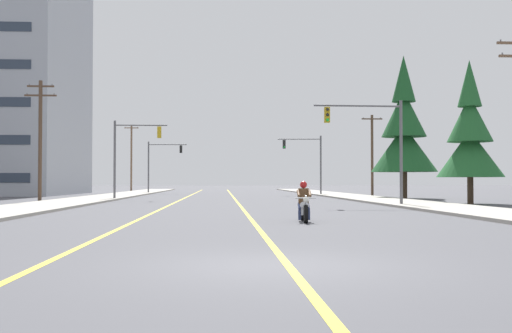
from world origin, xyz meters
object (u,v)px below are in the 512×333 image
object	(u,v)px
motorcycle_with_rider	(304,205)
traffic_signal_mid_left	(160,159)
utility_pole_left_far	(131,157)
conifer_tree_right_verge_near	(470,138)
conifer_tree_right_verge_far	(404,133)
traffic_signal_mid_right	(308,156)
traffic_signal_near_left	(130,148)
traffic_signal_near_right	(376,136)
utility_pole_right_far	(372,153)
utility_pole_left_near	(40,136)

from	to	relation	value
motorcycle_with_rider	traffic_signal_mid_left	size ratio (longest dim) A/B	0.35
utility_pole_left_far	conifer_tree_right_verge_near	size ratio (longest dim) A/B	1.02
motorcycle_with_rider	conifer_tree_right_verge_far	xyz separation A→B (m)	(12.48, 29.08, 4.97)
traffic_signal_mid_right	conifer_tree_right_verge_near	size ratio (longest dim) A/B	0.67
traffic_signal_mid_left	traffic_signal_near_left	bearing A→B (deg)	-89.56
traffic_signal_near_right	utility_pole_right_far	world-z (taller)	utility_pole_right_far
motorcycle_with_rider	utility_pole_right_far	bearing A→B (deg)	72.61
motorcycle_with_rider	conifer_tree_right_verge_near	bearing A→B (deg)	51.86
conifer_tree_right_verge_far	utility_pole_left_near	bearing A→B (deg)	-165.85
utility_pole_right_far	conifer_tree_right_verge_near	bearing A→B (deg)	-88.23
utility_pole_left_far	traffic_signal_mid_right	bearing A→B (deg)	-48.38
conifer_tree_right_verge_near	conifer_tree_right_verge_far	xyz separation A→B (m)	(-0.50, 12.54, 1.31)
traffic_signal_near_right	conifer_tree_right_verge_far	size ratio (longest dim) A/B	0.51
traffic_signal_mid_right	conifer_tree_right_verge_far	world-z (taller)	conifer_tree_right_verge_far
utility_pole_left_far	conifer_tree_right_verge_far	world-z (taller)	conifer_tree_right_verge_far
traffic_signal_near_left	conifer_tree_right_verge_near	distance (m)	25.17
traffic_signal_near_left	conifer_tree_right_verge_near	bearing A→B (deg)	-23.45
traffic_signal_mid_left	conifer_tree_right_verge_near	bearing A→B (deg)	-56.77
traffic_signal_mid_right	utility_pole_left_far	distance (m)	32.79
traffic_signal_mid_left	conifer_tree_right_verge_near	size ratio (longest dim) A/B	0.67
traffic_signal_near_right	utility_pole_left_near	bearing A→B (deg)	158.42
traffic_signal_near_left	utility_pole_left_near	world-z (taller)	utility_pole_left_near
motorcycle_with_rider	conifer_tree_right_verge_near	size ratio (longest dim) A/B	0.24
motorcycle_with_rider	utility_pole_right_far	world-z (taller)	utility_pole_right_far
traffic_signal_near_left	utility_pole_left_far	size ratio (longest dim) A/B	0.66
traffic_signal_near_left	traffic_signal_mid_left	bearing A→B (deg)	90.44
utility_pole_left_near	utility_pole_right_far	xyz separation A→B (m)	(27.95, 17.24, -0.34)
traffic_signal_near_right	utility_pole_right_far	size ratio (longest dim) A/B	0.76
conifer_tree_right_verge_near	conifer_tree_right_verge_far	world-z (taller)	conifer_tree_right_verge_far
motorcycle_with_rider	traffic_signal_near_right	size ratio (longest dim) A/B	0.35
conifer_tree_right_verge_near	utility_pole_left_near	bearing A→B (deg)	169.25
traffic_signal_near_right	utility_pole_left_far	bearing A→B (deg)	112.42
utility_pole_right_far	utility_pole_left_near	bearing A→B (deg)	-148.34
motorcycle_with_rider	conifer_tree_right_verge_far	bearing A→B (deg)	66.76
traffic_signal_near_left	traffic_signal_mid_left	distance (m)	25.54
traffic_signal_mid_right	conifer_tree_right_verge_far	size ratio (longest dim) A/B	0.51
traffic_signal_near_left	utility_pole_left_near	size ratio (longest dim) A/B	0.72
traffic_signal_mid_right	utility_pole_right_far	size ratio (longest dim) A/B	0.76
traffic_signal_near_right	utility_pole_left_far	xyz separation A→B (m)	(-21.70, 52.61, 0.79)
traffic_signal_mid_left	traffic_signal_mid_right	bearing A→B (deg)	-32.82
motorcycle_with_rider	traffic_signal_near_right	world-z (taller)	traffic_signal_near_right
utility_pole_left_near	utility_pole_right_far	world-z (taller)	utility_pole_left_near
utility_pole_right_far	utility_pole_left_far	world-z (taller)	utility_pole_left_far
utility_pole_right_far	conifer_tree_right_verge_far	bearing A→B (deg)	-88.87
motorcycle_with_rider	traffic_signal_near_right	bearing A→B (deg)	65.66
traffic_signal_mid_right	conifer_tree_right_verge_near	distance (m)	25.88
conifer_tree_right_verge_far	conifer_tree_right_verge_near	bearing A→B (deg)	-87.72
traffic_signal_mid_right	conifer_tree_right_verge_near	xyz separation A→B (m)	(6.86, -24.95, 0.17)
traffic_signal_mid_right	traffic_signal_mid_left	distance (m)	19.55
utility_pole_right_far	traffic_signal_mid_right	bearing A→B (deg)	159.72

